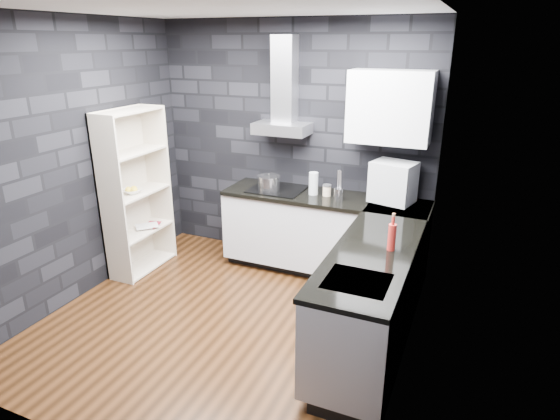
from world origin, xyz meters
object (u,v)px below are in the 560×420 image
Objects in this scene: storage_jar at (327,191)px; fruit_bowl at (132,191)px; utensil_crock at (339,194)px; pot at (269,183)px; red_bottle at (392,237)px; glass_vase at (313,183)px; appliance_garage at (393,182)px; bookshelf at (136,193)px.

storage_jar is 2.09m from fruit_bowl.
fruit_bowl is at bearing -161.64° from utensil_crock.
red_bottle is at bearing -33.88° from pot.
glass_vase is 1.51m from red_bottle.
glass_vase is 0.16m from storage_jar.
glass_vase is 0.84m from appliance_garage.
pot is 1.11× the size of red_bottle.
utensil_crock is (0.16, -0.09, 0.01)m from storage_jar.
utensil_crock reaches higher than fruit_bowl.
utensil_crock is 2.19m from bookshelf.
red_bottle is at bearing -6.54° from fruit_bowl.
fruit_bowl is (-2.62, -0.81, -0.19)m from appliance_garage.
utensil_crock is (0.80, -0.01, -0.02)m from pot.
glass_vase reaches higher than red_bottle.
storage_jar is 0.53× the size of fruit_bowl.
storage_jar is 0.18m from utensil_crock.
utensil_crock is 1.26m from red_bottle.
storage_jar is 2.07m from bookshelf.
red_bottle is (0.89, -1.11, 0.05)m from storage_jar.
appliance_garage is at bearing 4.49° from pot.
bookshelf reaches higher than fruit_bowl.
bookshelf is at bearing -153.54° from pot.
storage_jar is 0.85× the size of utensil_crock.
bookshelf is (-2.62, -0.75, -0.22)m from appliance_garage.
storage_jar is (0.64, 0.08, -0.03)m from pot.
fruit_bowl is at bearing -149.43° from appliance_garage.
appliance_garage reaches higher than utensil_crock.
red_bottle is (0.21, -1.14, -0.12)m from appliance_garage.
glass_vase reaches higher than storage_jar.
glass_vase is at bearing 27.87° from bookshelf.
storage_jar is 1.42m from red_bottle.
bookshelf is at bearing -158.32° from glass_vase.
storage_jar is at bearing -164.28° from appliance_garage.
appliance_garage is (0.83, 0.04, 0.10)m from glass_vase.
pot is 1.85m from red_bottle.
utensil_crock is at bearing -154.32° from appliance_garage.
utensil_crock is at bearing 125.79° from red_bottle.
pot is at bearing -172.33° from glass_vase.
appliance_garage reaches higher than storage_jar.
bookshelf reaches higher than utensil_crock.
glass_vase is 1.95m from fruit_bowl.
bookshelf is (-2.83, 0.39, -0.11)m from red_bottle.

